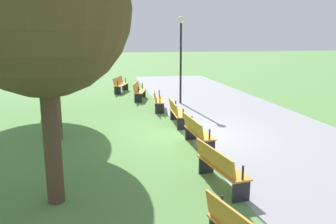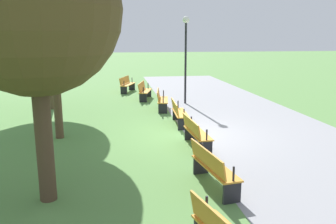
# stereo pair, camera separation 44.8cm
# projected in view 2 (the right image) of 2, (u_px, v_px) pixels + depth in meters

# --- Properties ---
(ground_plane) EXTENTS (120.00, 120.00, 0.00)m
(ground_plane) POSITION_uv_depth(u_px,v_px,m) (189.00, 135.00, 11.50)
(ground_plane) COLOR #5B8C47
(path_paving) EXTENTS (33.84, 5.51, 0.01)m
(path_paving) POSITION_uv_depth(u_px,v_px,m) (264.00, 131.00, 11.90)
(path_paving) COLOR #939399
(path_paving) RESTS_ON ground
(bench_0) EXTENTS (1.75, 1.02, 0.89)m
(bench_0) POSITION_uv_depth(u_px,v_px,m) (127.00, 84.00, 20.21)
(bench_0) COLOR orange
(bench_0) RESTS_ON ground
(bench_1) EXTENTS (1.75, 0.87, 0.89)m
(bench_1) POSITION_uv_depth(u_px,v_px,m) (144.00, 90.00, 17.80)
(bench_1) COLOR orange
(bench_1) RESTS_ON ground
(bench_2) EXTENTS (1.74, 0.72, 0.89)m
(bench_2) POSITION_uv_depth(u_px,v_px,m) (161.00, 99.00, 15.29)
(bench_2) COLOR orange
(bench_2) RESTS_ON ground
(bench_3) EXTENTS (1.71, 0.56, 0.89)m
(bench_3) POSITION_uv_depth(u_px,v_px,m) (178.00, 112.00, 12.71)
(bench_3) COLOR orange
(bench_3) RESTS_ON ground
(bench_4) EXTENTS (1.71, 0.56, 0.89)m
(bench_4) POSITION_uv_depth(u_px,v_px,m) (195.00, 132.00, 10.07)
(bench_4) COLOR orange
(bench_4) RESTS_ON ground
(bench_5) EXTENTS (1.74, 0.72, 0.89)m
(bench_5) POSITION_uv_depth(u_px,v_px,m) (212.00, 167.00, 7.40)
(bench_5) COLOR orange
(bench_5) RESTS_ON ground
(tree_2) EXTENTS (3.63, 3.63, 5.78)m
(tree_2) POSITION_uv_depth(u_px,v_px,m) (51.00, 11.00, 10.30)
(tree_2) COLOR brown
(tree_2) RESTS_ON ground
(tree_3) EXTENTS (3.19, 3.19, 5.30)m
(tree_3) POSITION_uv_depth(u_px,v_px,m) (34.00, 9.00, 6.16)
(tree_3) COLOR #4C3828
(tree_3) RESTS_ON ground
(lamp_post) EXTENTS (0.32, 0.32, 4.13)m
(lamp_post) POSITION_uv_depth(u_px,v_px,m) (186.00, 44.00, 16.26)
(lamp_post) COLOR black
(lamp_post) RESTS_ON ground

